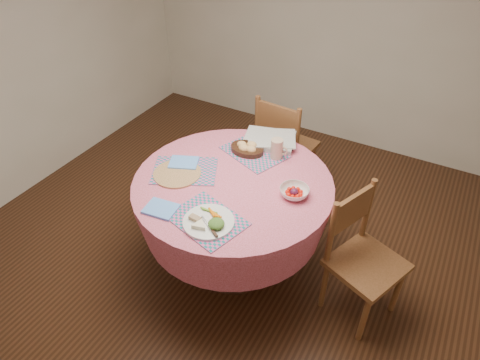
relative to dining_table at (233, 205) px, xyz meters
The scene contains 16 objects.
ground 0.56m from the dining_table, ahead, with size 4.00×4.00×0.00m, color #331C0F.
room_envelope 1.16m from the dining_table, ahead, with size 4.01×4.01×2.71m.
dining_table is the anchor object (origin of this frame).
chair_right 0.84m from the dining_table, ahead, with size 0.51×0.52×0.87m.
chair_back 0.92m from the dining_table, 93.56° to the left, with size 0.46×0.44×0.92m.
placemat_front 0.42m from the dining_table, 82.60° to the right, with size 0.40×0.30×0.01m, color #15767B.
placemat_left 0.38m from the dining_table, behind, with size 0.40×0.30×0.01m, color #15767B.
placemat_back 0.40m from the dining_table, 95.08° to the left, with size 0.40×0.30×0.01m, color #15767B.
wicker_trivet 0.41m from the dining_table, 162.60° to the right, with size 0.30×0.30×0.01m, color olive.
napkin_near 0.52m from the dining_table, 117.95° to the right, with size 0.18×0.14×0.01m, color #63A1FF.
napkin_far 0.42m from the dining_table, behind, with size 0.18×0.14×0.01m, color #63A1FF.
dinner_plate 0.45m from the dining_table, 78.96° to the right, with size 0.28×0.28×0.05m.
bread_bowl 0.40m from the dining_table, 103.08° to the left, with size 0.23×0.23×0.08m.
latte_mug 0.46m from the dining_table, 70.45° to the left, with size 0.12×0.08×0.13m.
fruit_bowl 0.44m from the dining_table, ahead, with size 0.21×0.21×0.05m.
newspaper_stack 0.55m from the dining_table, 89.31° to the left, with size 0.42×0.36×0.04m.
Camera 1 is at (1.04, -1.78, 2.37)m, focal length 32.00 mm.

